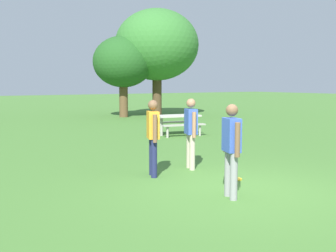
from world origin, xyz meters
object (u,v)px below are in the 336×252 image
object	(u,v)px
person_bystander	(153,133)
tree_broad_center	(123,62)
tree_far_right	(157,45)
frisbee	(236,179)
picnic_table_near	(178,120)
person_thrower	(191,129)
person_catcher	(231,145)

from	to	relation	value
person_bystander	tree_broad_center	world-z (taller)	tree_broad_center
person_bystander	tree_far_right	bearing A→B (deg)	58.51
frisbee	picnic_table_near	size ratio (longest dim) A/B	0.13
picnic_table_near	tree_broad_center	xyz separation A→B (m)	(1.95, 8.49, 2.60)
person_thrower	tree_broad_center	size ratio (longest dim) A/B	0.35
picnic_table_near	person_thrower	bearing A→B (deg)	-121.19
person_thrower	picnic_table_near	bearing A→B (deg)	58.81
person_thrower	frisbee	xyz separation A→B (m)	(0.17, -1.38, -0.93)
person_catcher	frisbee	world-z (taller)	person_catcher
person_thrower	picnic_table_near	distance (m)	6.19
person_bystander	picnic_table_near	xyz separation A→B (m)	(4.33, 5.47, -0.38)
frisbee	tree_far_right	distance (m)	17.05
frisbee	tree_broad_center	bearing A→B (deg)	71.79
person_catcher	tree_broad_center	xyz separation A→B (m)	(5.98, 16.12, 2.22)
frisbee	picnic_table_near	distance (m)	7.35
person_bystander	frisbee	world-z (taller)	person_bystander
tree_broad_center	tree_far_right	xyz separation A→B (m)	(2.13, -0.24, 1.05)
person_catcher	picnic_table_near	world-z (taller)	person_catcher
person_catcher	person_bystander	size ratio (longest dim) A/B	1.00
frisbee	tree_broad_center	size ratio (longest dim) A/B	0.05
person_thrower	tree_far_right	bearing A→B (deg)	61.73
person_bystander	tree_far_right	world-z (taller)	tree_far_right
frisbee	person_bystander	bearing A→B (deg)	137.12
person_thrower	picnic_table_near	xyz separation A→B (m)	(3.20, 5.29, -0.38)
person_thrower	frisbee	bearing A→B (deg)	-83.16
picnic_table_near	person_bystander	bearing A→B (deg)	-128.34
tree_broad_center	tree_far_right	bearing A→B (deg)	-6.34
person_bystander	person_catcher	bearing A→B (deg)	-82.24
person_thrower	tree_broad_center	world-z (taller)	tree_broad_center
picnic_table_near	tree_far_right	world-z (taller)	tree_far_right
frisbee	tree_broad_center	xyz separation A→B (m)	(4.99, 15.16, 3.15)
person_bystander	picnic_table_near	distance (m)	6.99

